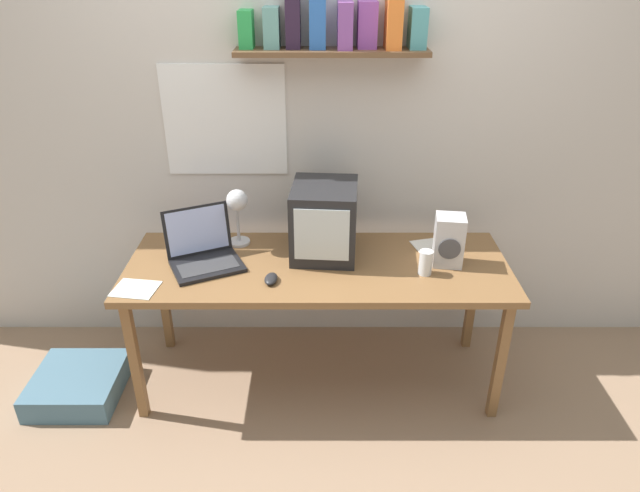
% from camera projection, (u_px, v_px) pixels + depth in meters
% --- Properties ---
extents(ground_plane, '(12.00, 12.00, 0.00)m').
position_uv_depth(ground_plane, '(320.00, 376.00, 3.14)').
color(ground_plane, '#9B7B60').
extents(back_wall, '(5.60, 0.24, 2.60)m').
position_uv_depth(back_wall, '(320.00, 118.00, 2.96)').
color(back_wall, beige).
rests_on(back_wall, ground_plane).
extents(corner_desk, '(1.88, 0.69, 0.71)m').
position_uv_depth(corner_desk, '(320.00, 274.00, 2.83)').
color(corner_desk, brown).
rests_on(corner_desk, ground_plane).
extents(crt_monitor, '(0.34, 0.39, 0.36)m').
position_uv_depth(crt_monitor, '(327.00, 220.00, 2.82)').
color(crt_monitor, '#232326').
rests_on(crt_monitor, corner_desk).
extents(laptop, '(0.42, 0.40, 0.26)m').
position_uv_depth(laptop, '(205.00, 250.00, 2.79)').
color(laptop, black).
rests_on(laptop, corner_desk).
extents(desk_lamp, '(0.12, 0.17, 0.33)m').
position_uv_depth(desk_lamp, '(240.00, 207.00, 2.85)').
color(desk_lamp, silver).
rests_on(desk_lamp, corner_desk).
extents(juice_glass, '(0.06, 0.06, 0.12)m').
position_uv_depth(juice_glass, '(428.00, 264.00, 2.69)').
color(juice_glass, white).
rests_on(juice_glass, corner_desk).
extents(space_heater, '(0.16, 0.15, 0.25)m').
position_uv_depth(space_heater, '(451.00, 241.00, 2.75)').
color(space_heater, silver).
rests_on(space_heater, corner_desk).
extents(computer_mouse, '(0.07, 0.11, 0.03)m').
position_uv_depth(computer_mouse, '(273.00, 279.00, 2.65)').
color(computer_mouse, '#232326').
rests_on(computer_mouse, corner_desk).
extents(open_notebook, '(0.22, 0.19, 0.00)m').
position_uv_depth(open_notebook, '(138.00, 288.00, 2.60)').
color(open_notebook, white).
rests_on(open_notebook, corner_desk).
extents(loose_paper_near_monitor, '(0.28, 0.21, 0.00)m').
position_uv_depth(loose_paper_near_monitor, '(439.00, 245.00, 2.98)').
color(loose_paper_near_monitor, white).
rests_on(loose_paper_near_monitor, corner_desk).
extents(floor_cushion, '(0.44, 0.44, 0.13)m').
position_uv_depth(floor_cushion, '(81.00, 384.00, 2.99)').
color(floor_cushion, slate).
rests_on(floor_cushion, ground_plane).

